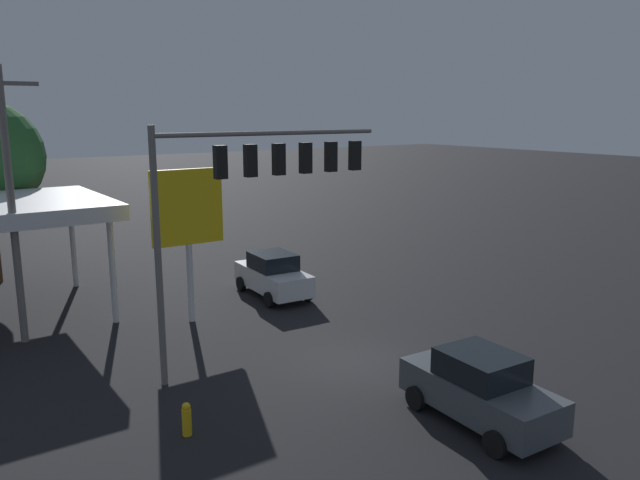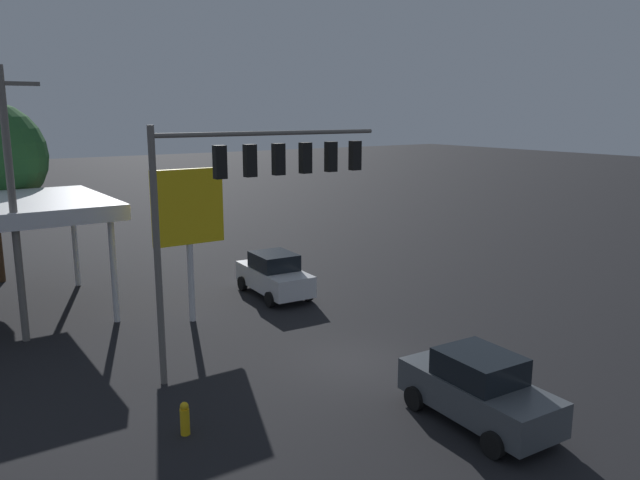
{
  "view_description": "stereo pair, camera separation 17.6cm",
  "coord_description": "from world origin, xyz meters",
  "px_view_note": "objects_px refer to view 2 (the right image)",
  "views": [
    {
      "loc": [
        11.85,
        15.21,
        8.05
      ],
      "look_at": [
        0.0,
        -2.0,
        3.72
      ],
      "focal_mm": 35.0,
      "sensor_mm": 36.0,
      "label": 1
    },
    {
      "loc": [
        11.71,
        15.3,
        8.05
      ],
      "look_at": [
        0.0,
        -2.0,
        3.72
      ],
      "focal_mm": 35.0,
      "sensor_mm": 36.0,
      "label": 2
    }
  ],
  "objects_px": {
    "traffic_signal_assembly": "(259,178)",
    "utility_pole": "(12,200)",
    "fire_hydrant": "(185,418)",
    "price_sign": "(188,213)",
    "sedan_waiting": "(478,389)",
    "sedan_far": "(274,275)"
  },
  "relations": [
    {
      "from": "traffic_signal_assembly",
      "to": "utility_pole",
      "type": "distance_m",
      "value": 8.83
    },
    {
      "from": "utility_pole",
      "to": "fire_hydrant",
      "type": "bearing_deg",
      "value": 102.92
    },
    {
      "from": "price_sign",
      "to": "utility_pole",
      "type": "bearing_deg",
      "value": -12.91
    },
    {
      "from": "traffic_signal_assembly",
      "to": "sedan_waiting",
      "type": "distance_m",
      "value": 8.99
    },
    {
      "from": "sedan_waiting",
      "to": "traffic_signal_assembly",
      "type": "bearing_deg",
      "value": -157.29
    },
    {
      "from": "traffic_signal_assembly",
      "to": "price_sign",
      "type": "height_order",
      "value": "traffic_signal_assembly"
    },
    {
      "from": "price_sign",
      "to": "sedan_far",
      "type": "height_order",
      "value": "price_sign"
    },
    {
      "from": "sedan_waiting",
      "to": "sedan_far",
      "type": "distance_m",
      "value": 13.11
    },
    {
      "from": "sedan_waiting",
      "to": "fire_hydrant",
      "type": "bearing_deg",
      "value": -116.89
    },
    {
      "from": "utility_pole",
      "to": "sedan_far",
      "type": "relative_size",
      "value": 2.12
    },
    {
      "from": "traffic_signal_assembly",
      "to": "utility_pole",
      "type": "xyz_separation_m",
      "value": [
        6.2,
        -6.21,
        -0.93
      ]
    },
    {
      "from": "price_sign",
      "to": "fire_hydrant",
      "type": "relative_size",
      "value": 6.75
    },
    {
      "from": "sedan_waiting",
      "to": "sedan_far",
      "type": "xyz_separation_m",
      "value": [
        -1.39,
        -13.04,
        0.0
      ]
    },
    {
      "from": "traffic_signal_assembly",
      "to": "fire_hydrant",
      "type": "relative_size",
      "value": 8.98
    },
    {
      "from": "sedan_waiting",
      "to": "utility_pole",
      "type": "bearing_deg",
      "value": -143.86
    },
    {
      "from": "fire_hydrant",
      "to": "utility_pole",
      "type": "bearing_deg",
      "value": -77.08
    },
    {
      "from": "traffic_signal_assembly",
      "to": "fire_hydrant",
      "type": "distance_m",
      "value": 7.6
    },
    {
      "from": "traffic_signal_assembly",
      "to": "sedan_far",
      "type": "height_order",
      "value": "traffic_signal_assembly"
    },
    {
      "from": "sedan_waiting",
      "to": "sedan_far",
      "type": "relative_size",
      "value": 0.99
    },
    {
      "from": "sedan_waiting",
      "to": "fire_hydrant",
      "type": "distance_m",
      "value": 7.59
    },
    {
      "from": "sedan_far",
      "to": "price_sign",
      "type": "bearing_deg",
      "value": -71.54
    },
    {
      "from": "utility_pole",
      "to": "sedan_waiting",
      "type": "relative_size",
      "value": 2.13
    }
  ]
}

